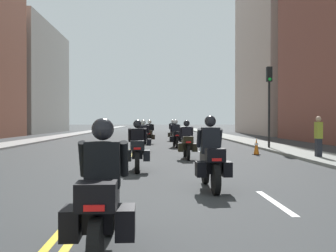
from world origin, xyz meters
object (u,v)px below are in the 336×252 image
at_px(motorcycle_3, 187,143).
at_px(pedestrian_1, 318,137).
at_px(motorcycle_2, 137,150).
at_px(traffic_light_near, 269,92).
at_px(motorcycle_6, 150,134).
at_px(motorcycle_0, 102,201).
at_px(motorcycle_5, 176,136).
at_px(motorcycle_4, 143,139).
at_px(traffic_cone_1, 256,146).
at_px(motorcycle_1, 211,160).
at_px(motorcycle_7, 173,132).

xyz_separation_m(motorcycle_3, pedestrian_1, (5.26, -0.49, 0.25)).
relative_size(motorcycle_2, traffic_light_near, 0.49).
bearing_deg(motorcycle_6, motorcycle_2, -87.55).
distance_m(motorcycle_0, motorcycle_5, 19.46).
bearing_deg(motorcycle_4, motorcycle_6, 87.65).
xyz_separation_m(traffic_cone_1, pedestrian_1, (1.92, -2.38, 0.52)).
bearing_deg(motorcycle_0, motorcycle_4, 88.18).
relative_size(motorcycle_1, motorcycle_3, 0.98).
height_order(motorcycle_1, motorcycle_4, motorcycle_1).
bearing_deg(motorcycle_1, traffic_cone_1, 69.01).
xyz_separation_m(motorcycle_2, pedestrian_1, (7.11, 3.53, 0.26)).
distance_m(motorcycle_3, traffic_light_near, 7.54).
height_order(motorcycle_7, traffic_cone_1, motorcycle_7).
bearing_deg(motorcycle_0, motorcycle_5, 82.87).
bearing_deg(motorcycle_1, motorcycle_6, 93.74).
xyz_separation_m(motorcycle_2, traffic_cone_1, (5.19, 5.91, -0.26)).
bearing_deg(motorcycle_2, motorcycle_5, 78.97).
relative_size(motorcycle_6, traffic_light_near, 0.50).
distance_m(motorcycle_2, motorcycle_3, 4.42).
relative_size(motorcycle_2, motorcycle_4, 1.02).
xyz_separation_m(motorcycle_3, motorcycle_4, (-1.89, 3.62, 0.02)).
relative_size(motorcycle_7, traffic_light_near, 0.47).
bearing_deg(traffic_cone_1, motorcycle_3, -150.48).
distance_m(motorcycle_5, motorcycle_6, 4.09).
relative_size(motorcycle_2, motorcycle_5, 0.97).
xyz_separation_m(motorcycle_4, motorcycle_7, (1.96, 11.62, -0.01)).
bearing_deg(motorcycle_0, motorcycle_3, 79.27).
distance_m(motorcycle_1, traffic_cone_1, 10.05).
distance_m(motorcycle_4, traffic_cone_1, 5.52).
distance_m(motorcycle_3, motorcycle_7, 15.24).
height_order(motorcycle_2, traffic_light_near, traffic_light_near).
distance_m(motorcycle_1, motorcycle_5, 14.87).
relative_size(motorcycle_3, motorcycle_4, 1.05).
relative_size(motorcycle_0, pedestrian_1, 1.23).
distance_m(motorcycle_1, pedestrian_1, 8.85).
bearing_deg(motorcycle_2, motorcycle_0, -92.55).
bearing_deg(motorcycle_4, pedestrian_1, -30.60).
height_order(motorcycle_0, motorcycle_5, motorcycle_5).
bearing_deg(traffic_cone_1, motorcycle_4, 161.74).
bearing_deg(motorcycle_7, traffic_cone_1, -74.89).
height_order(motorcycle_1, motorcycle_2, motorcycle_1).
height_order(motorcycle_1, motorcycle_5, motorcycle_1).
height_order(motorcycle_2, motorcycle_5, motorcycle_5).
relative_size(motorcycle_0, traffic_light_near, 0.48).
bearing_deg(motorcycle_6, motorcycle_7, 70.34).
xyz_separation_m(motorcycle_0, motorcycle_7, (1.96, 27.31, 0.02)).
bearing_deg(motorcycle_7, pedestrian_1, -70.40).
relative_size(traffic_light_near, pedestrian_1, 2.57).
relative_size(motorcycle_6, traffic_cone_1, 2.88).
bearing_deg(pedestrian_1, motorcycle_3, 84.54).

